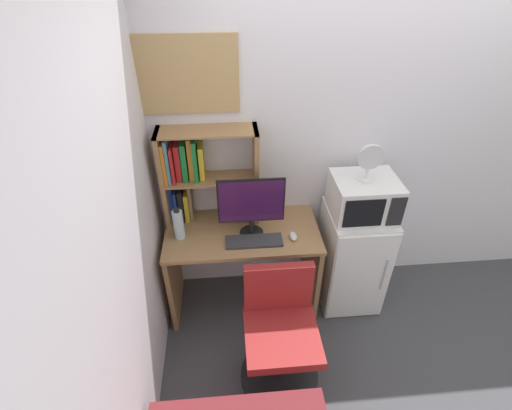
{
  "coord_description": "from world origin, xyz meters",
  "views": [
    {
      "loc": [
        -1.06,
        -2.44,
        2.54
      ],
      "look_at": [
        -0.88,
        -0.32,
        1.02
      ],
      "focal_mm": 26.38,
      "sensor_mm": 36.0,
      "label": 1
    }
  ],
  "objects_px": {
    "monitor": "(251,204)",
    "keyboard": "(254,241)",
    "computer_mouse": "(293,236)",
    "microwave": "(364,197)",
    "water_bottle": "(179,224)",
    "wall_corkboard": "(179,76)",
    "desk_chair": "(280,336)",
    "desk_fan": "(370,160)",
    "hutch_bookshelf": "(195,173)",
    "mini_fridge": "(352,257)"
  },
  "relations": [
    {
      "from": "wall_corkboard",
      "to": "hutch_bookshelf",
      "type": "bearing_deg",
      "value": -64.53
    },
    {
      "from": "mini_fridge",
      "to": "wall_corkboard",
      "type": "bearing_deg",
      "value": 166.95
    },
    {
      "from": "keyboard",
      "to": "desk_fan",
      "type": "relative_size",
      "value": 1.47
    },
    {
      "from": "water_bottle",
      "to": "desk_chair",
      "type": "xyz_separation_m",
      "value": [
        0.66,
        -0.62,
        -0.51
      ]
    },
    {
      "from": "desk_chair",
      "to": "desk_fan",
      "type": "bearing_deg",
      "value": 44.07
    },
    {
      "from": "hutch_bookshelf",
      "to": "keyboard",
      "type": "relative_size",
      "value": 1.81
    },
    {
      "from": "hutch_bookshelf",
      "to": "keyboard",
      "type": "bearing_deg",
      "value": -39.51
    },
    {
      "from": "water_bottle",
      "to": "wall_corkboard",
      "type": "xyz_separation_m",
      "value": [
        0.09,
        0.31,
        0.94
      ]
    },
    {
      "from": "mini_fridge",
      "to": "desk_chair",
      "type": "xyz_separation_m",
      "value": [
        -0.67,
        -0.64,
        -0.06
      ]
    },
    {
      "from": "computer_mouse",
      "to": "mini_fridge",
      "type": "bearing_deg",
      "value": 11.52
    },
    {
      "from": "computer_mouse",
      "to": "desk_chair",
      "type": "xyz_separation_m",
      "value": [
        -0.16,
        -0.53,
        -0.41
      ]
    },
    {
      "from": "wall_corkboard",
      "to": "monitor",
      "type": "bearing_deg",
      "value": -36.52
    },
    {
      "from": "computer_mouse",
      "to": "wall_corkboard",
      "type": "relative_size",
      "value": 0.13
    },
    {
      "from": "computer_mouse",
      "to": "desk_fan",
      "type": "distance_m",
      "value": 0.74
    },
    {
      "from": "computer_mouse",
      "to": "microwave",
      "type": "bearing_deg",
      "value": 11.84
    },
    {
      "from": "monitor",
      "to": "keyboard",
      "type": "xyz_separation_m",
      "value": [
        0.01,
        -0.1,
        -0.26
      ]
    },
    {
      "from": "keyboard",
      "to": "mini_fridge",
      "type": "relative_size",
      "value": 0.46
    },
    {
      "from": "monitor",
      "to": "desk_chair",
      "type": "xyz_separation_m",
      "value": [
        0.14,
        -0.61,
        -0.65
      ]
    },
    {
      "from": "monitor",
      "to": "water_bottle",
      "type": "distance_m",
      "value": 0.54
    },
    {
      "from": "keyboard",
      "to": "computer_mouse",
      "type": "height_order",
      "value": "computer_mouse"
    },
    {
      "from": "keyboard",
      "to": "microwave",
      "type": "height_order",
      "value": "microwave"
    },
    {
      "from": "desk_fan",
      "to": "monitor",
      "type": "bearing_deg",
      "value": -178.2
    },
    {
      "from": "computer_mouse",
      "to": "monitor",
      "type": "bearing_deg",
      "value": 165.35
    },
    {
      "from": "hutch_bookshelf",
      "to": "desk_fan",
      "type": "distance_m",
      "value": 1.21
    },
    {
      "from": "microwave",
      "to": "desk_fan",
      "type": "distance_m",
      "value": 0.3
    },
    {
      "from": "desk_chair",
      "to": "hutch_bookshelf",
      "type": "bearing_deg",
      "value": 121.96
    },
    {
      "from": "computer_mouse",
      "to": "microwave",
      "type": "xyz_separation_m",
      "value": [
        0.52,
        0.11,
        0.24
      ]
    },
    {
      "from": "monitor",
      "to": "wall_corkboard",
      "type": "bearing_deg",
      "value": 143.48
    },
    {
      "from": "water_bottle",
      "to": "desk_fan",
      "type": "height_order",
      "value": "desk_fan"
    },
    {
      "from": "microwave",
      "to": "keyboard",
      "type": "bearing_deg",
      "value": -170.91
    },
    {
      "from": "keyboard",
      "to": "desk_fan",
      "type": "xyz_separation_m",
      "value": [
        0.79,
        0.12,
        0.55
      ]
    },
    {
      "from": "microwave",
      "to": "desk_fan",
      "type": "bearing_deg",
      "value": -157.14
    },
    {
      "from": "computer_mouse",
      "to": "desk_chair",
      "type": "distance_m",
      "value": 0.69
    },
    {
      "from": "monitor",
      "to": "microwave",
      "type": "relative_size",
      "value": 1.03
    },
    {
      "from": "monitor",
      "to": "keyboard",
      "type": "bearing_deg",
      "value": -84.03
    },
    {
      "from": "hutch_bookshelf",
      "to": "computer_mouse",
      "type": "height_order",
      "value": "hutch_bookshelf"
    },
    {
      "from": "desk_fan",
      "to": "keyboard",
      "type": "bearing_deg",
      "value": -171.16
    },
    {
      "from": "desk_fan",
      "to": "desk_chair",
      "type": "height_order",
      "value": "desk_fan"
    },
    {
      "from": "hutch_bookshelf",
      "to": "water_bottle",
      "type": "relative_size",
      "value": 2.92
    },
    {
      "from": "keyboard",
      "to": "mini_fridge",
      "type": "height_order",
      "value": "mini_fridge"
    },
    {
      "from": "microwave",
      "to": "desk_chair",
      "type": "bearing_deg",
      "value": -136.26
    },
    {
      "from": "mini_fridge",
      "to": "wall_corkboard",
      "type": "distance_m",
      "value": 1.88
    },
    {
      "from": "hutch_bookshelf",
      "to": "desk_fan",
      "type": "bearing_deg",
      "value": -9.68
    },
    {
      "from": "desk_fan",
      "to": "desk_chair",
      "type": "bearing_deg",
      "value": -135.93
    },
    {
      "from": "mini_fridge",
      "to": "desk_fan",
      "type": "height_order",
      "value": "desk_fan"
    },
    {
      "from": "monitor",
      "to": "keyboard",
      "type": "relative_size",
      "value": 1.16
    },
    {
      "from": "keyboard",
      "to": "computer_mouse",
      "type": "bearing_deg",
      "value": 4.02
    },
    {
      "from": "monitor",
      "to": "mini_fridge",
      "type": "relative_size",
      "value": 0.53
    },
    {
      "from": "mini_fridge",
      "to": "wall_corkboard",
      "type": "relative_size",
      "value": 1.17
    },
    {
      "from": "monitor",
      "to": "microwave",
      "type": "xyz_separation_m",
      "value": [
        0.81,
        0.03,
        -0.01
      ]
    }
  ]
}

